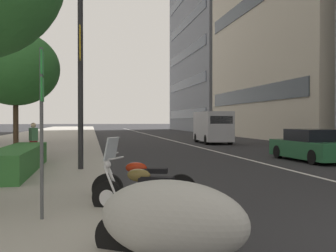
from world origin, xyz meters
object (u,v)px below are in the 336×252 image
at_px(motorcycle_by_sign_pole, 145,194).
at_px(motorcycle_nearest_camera, 143,185).
at_px(delivery_van_ahead, 213,126).
at_px(pedestrian_on_plaza, 33,141).
at_px(street_lamp_with_banners, 89,10).
at_px(motorcycle_mid_row, 170,221).
at_px(car_lead_in_lane, 312,146).
at_px(street_tree_by_lamp_post, 16,69).
at_px(parking_sign_by_curb, 42,112).

xyz_separation_m(motorcycle_by_sign_pole, motorcycle_nearest_camera, (1.22, -0.11, -0.02)).
xyz_separation_m(delivery_van_ahead, pedestrian_on_plaza, (-13.49, 11.72, -0.39)).
bearing_deg(street_lamp_with_banners, motorcycle_mid_row, -174.16).
relative_size(car_lead_in_lane, street_tree_by_lamp_post, 0.87).
bearing_deg(street_lamp_with_banners, car_lead_in_lane, -74.64).
bearing_deg(street_lamp_with_banners, parking_sign_by_curb, 174.20).
bearing_deg(pedestrian_on_plaza, delivery_van_ahead, 22.11).
xyz_separation_m(motorcycle_by_sign_pole, parking_sign_by_curb, (-0.41, 1.79, 1.50)).
relative_size(car_lead_in_lane, parking_sign_by_curb, 1.63).
xyz_separation_m(motorcycle_mid_row, parking_sign_by_curb, (2.35, 1.75, 1.35)).
height_order(motorcycle_by_sign_pole, car_lead_in_lane, motorcycle_by_sign_pole).
xyz_separation_m(motorcycle_mid_row, car_lead_in_lane, (12.42, -8.69, 0.06)).
bearing_deg(parking_sign_by_curb, car_lead_in_lane, -46.01).
bearing_deg(car_lead_in_lane, street_lamp_with_banners, 102.82).
xyz_separation_m(motorcycle_nearest_camera, car_lead_in_lane, (8.45, -8.54, 0.23)).
distance_m(motorcycle_by_sign_pole, delivery_van_ahead, 25.86).
bearing_deg(street_lamp_with_banners, pedestrian_on_plaza, 30.56).
xyz_separation_m(motorcycle_nearest_camera, street_lamp_with_banners, (5.79, 1.14, 5.13)).
distance_m(motorcycle_by_sign_pole, pedestrian_on_plaza, 11.49).
bearing_deg(motorcycle_mid_row, motorcycle_nearest_camera, -57.79).
distance_m(street_tree_by_lamp_post, pedestrian_on_plaza, 3.14).
bearing_deg(motorcycle_mid_row, parking_sign_by_curb, -18.97).
bearing_deg(pedestrian_on_plaza, motorcycle_mid_row, -103.24).
bearing_deg(motorcycle_by_sign_pole, car_lead_in_lane, -101.97).
height_order(motorcycle_mid_row, delivery_van_ahead, delivery_van_ahead).
height_order(motorcycle_mid_row, pedestrian_on_plaza, pedestrian_on_plaza).
distance_m(delivery_van_ahead, pedestrian_on_plaza, 17.88).
bearing_deg(delivery_van_ahead, parking_sign_by_curb, 160.04).
height_order(motorcycle_by_sign_pole, street_lamp_with_banners, street_lamp_with_banners).
distance_m(street_lamp_with_banners, pedestrian_on_plaza, 6.52).
bearing_deg(motorcycle_mid_row, motorcycle_by_sign_pole, -56.51).
bearing_deg(street_lamp_with_banners, delivery_van_ahead, -28.27).
bearing_deg(street_tree_by_lamp_post, motorcycle_nearest_camera, -156.90).
distance_m(delivery_van_ahead, parking_sign_by_curb, 26.87).
relative_size(motorcycle_by_sign_pole, street_tree_by_lamp_post, 0.37).
bearing_deg(motorcycle_mid_row, street_tree_by_lamp_post, -39.35).
relative_size(motorcycle_by_sign_pole, parking_sign_by_curb, 0.70).
relative_size(parking_sign_by_curb, street_tree_by_lamp_post, 0.53).
xyz_separation_m(motorcycle_nearest_camera, pedestrian_on_plaza, (9.74, 3.48, 0.50)).
distance_m(car_lead_in_lane, pedestrian_on_plaza, 12.10).
bearing_deg(street_lamp_with_banners, street_tree_by_lamp_post, 36.89).
xyz_separation_m(parking_sign_by_curb, pedestrian_on_plaza, (11.38, 1.58, -1.02)).
relative_size(motorcycle_mid_row, street_lamp_with_banners, 0.22).
distance_m(motorcycle_nearest_camera, street_tree_by_lamp_post, 11.31).
bearing_deg(motorcycle_by_sign_pole, street_lamp_with_banners, -51.75).
bearing_deg(motorcycle_mid_row, pedestrian_on_plaza, -42.05).
distance_m(parking_sign_by_curb, street_lamp_with_banners, 8.28).
xyz_separation_m(motorcycle_mid_row, motorcycle_nearest_camera, (3.98, -0.14, -0.17)).
xyz_separation_m(parking_sign_by_curb, street_tree_by_lamp_post, (11.51, 2.31, 2.03)).
bearing_deg(street_tree_by_lamp_post, motorcycle_mid_row, -163.64).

